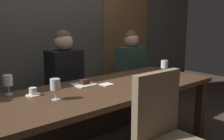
% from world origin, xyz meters
% --- Properties ---
extents(back_wall_tiled, '(6.00, 0.12, 3.00)m').
position_xyz_m(back_wall_tiled, '(0.00, 1.22, 1.50)').
color(back_wall_tiled, '#4C4944').
rests_on(back_wall_tiled, ground).
extents(arched_door, '(0.90, 0.05, 2.55)m').
position_xyz_m(arched_door, '(1.35, 1.15, 1.36)').
color(arched_door, brown).
rests_on(arched_door, ground).
extents(dining_table, '(2.20, 0.84, 0.74)m').
position_xyz_m(dining_table, '(0.00, 0.00, 0.65)').
color(dining_table, '#412B1C').
rests_on(dining_table, ground).
extents(banquette_bench, '(2.50, 0.44, 0.45)m').
position_xyz_m(banquette_bench, '(0.00, 0.70, 0.23)').
color(banquette_bench, '#312A23').
rests_on(banquette_bench, ground).
extents(chair_near_side, '(0.45, 0.45, 0.98)m').
position_xyz_m(chair_near_side, '(-0.04, -0.72, 0.56)').
color(chair_near_side, '#4C3321').
rests_on(chair_near_side, ground).
extents(diner_bearded, '(0.36, 0.24, 0.78)m').
position_xyz_m(diner_bearded, '(-0.02, 0.69, 0.82)').
color(diner_bearded, black).
rests_on(diner_bearded, banquette_bench).
extents(diner_far_end, '(0.36, 0.24, 0.75)m').
position_xyz_m(diner_far_end, '(1.01, 0.69, 0.80)').
color(diner_far_end, '#2D473D').
rests_on(diner_far_end, banquette_bench).
extents(wine_glass_near_right, '(0.08, 0.08, 0.16)m').
position_xyz_m(wine_glass_near_right, '(0.81, -0.02, 0.85)').
color(wine_glass_near_right, silver).
rests_on(wine_glass_near_right, dining_table).
extents(wine_glass_center_back, '(0.08, 0.08, 0.16)m').
position_xyz_m(wine_glass_center_back, '(-0.75, 0.33, 0.85)').
color(wine_glass_center_back, silver).
rests_on(wine_glass_center_back, dining_table).
extents(wine_glass_far_right, '(0.08, 0.08, 0.16)m').
position_xyz_m(wine_glass_far_right, '(-0.53, -0.03, 0.85)').
color(wine_glass_far_right, silver).
rests_on(wine_glass_far_right, dining_table).
extents(espresso_cup, '(0.12, 0.12, 0.06)m').
position_xyz_m(espresso_cup, '(-0.61, 0.19, 0.77)').
color(espresso_cup, white).
rests_on(espresso_cup, dining_table).
extents(dessert_plate, '(0.19, 0.19, 0.05)m').
position_xyz_m(dessert_plate, '(-0.11, 0.20, 0.75)').
color(dessert_plate, white).
rests_on(dessert_plate, dining_table).
extents(folded_napkin, '(0.11, 0.10, 0.01)m').
position_xyz_m(folded_napkin, '(0.05, 0.06, 0.74)').
color(folded_napkin, silver).
rests_on(folded_napkin, dining_table).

